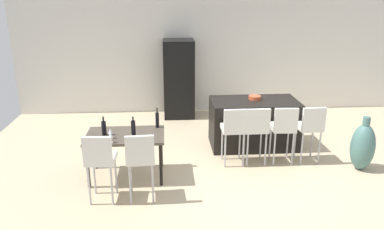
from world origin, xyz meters
name	(u,v)px	position (x,y,z in m)	size (l,w,h in m)	color
ground_plane	(244,159)	(0.00, 0.00, 0.00)	(10.00, 10.00, 0.00)	#C6B28E
back_wall	(222,53)	(0.00, 3.01, 1.45)	(10.00, 0.12, 2.90)	silver
kitchen_island	(254,123)	(0.29, 0.62, 0.46)	(1.66, 0.90, 0.92)	black
bar_chair_left	(234,127)	(-0.25, -0.21, 0.70)	(0.41, 0.41, 1.05)	silver
bar_chair_middle	(256,127)	(0.14, -0.21, 0.70)	(0.41, 0.41, 1.05)	silver
bar_chair_right	(284,126)	(0.62, -0.21, 0.70)	(0.42, 0.42, 1.05)	silver
bar_chair_far	(310,125)	(1.09, -0.21, 0.70)	(0.42, 0.42, 1.05)	silver
dining_table	(125,139)	(-2.07, -0.53, 0.66)	(1.24, 0.79, 0.74)	#4C4238
dining_chair_near	(100,157)	(-2.35, -1.29, 0.70)	(0.42, 0.42, 1.05)	silver
dining_chair_far	(140,156)	(-1.79, -1.29, 0.70)	(0.42, 0.42, 1.05)	silver
wine_bottle_left	(133,128)	(-1.92, -0.62, 0.87)	(0.07, 0.07, 0.33)	black
wine_bottle_right	(104,128)	(-2.40, -0.52, 0.86)	(0.07, 0.07, 0.30)	black
wine_bottle_corner	(157,120)	(-1.56, -0.23, 0.87)	(0.06, 0.06, 0.34)	black
wine_glass_middle	(111,135)	(-2.25, -0.85, 0.86)	(0.07, 0.07, 0.17)	silver
wine_glass_far	(110,131)	(-2.27, -0.68, 0.86)	(0.07, 0.07, 0.17)	silver
refrigerator	(179,79)	(-1.09, 2.57, 0.92)	(0.72, 0.68, 1.84)	black
fruit_bowl	(255,98)	(0.31, 0.71, 0.96)	(0.24, 0.24, 0.07)	#C6512D
floor_vase	(363,147)	(1.90, -0.54, 0.41)	(0.40, 0.40, 0.94)	#47706B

